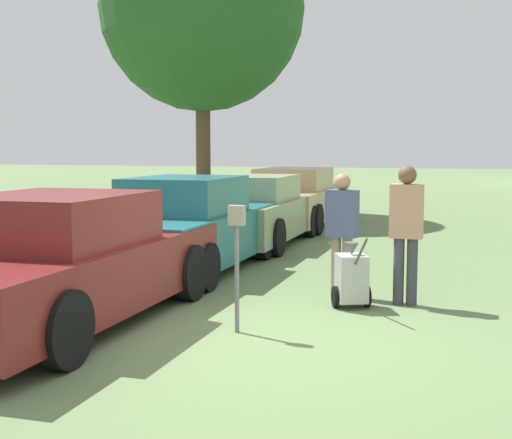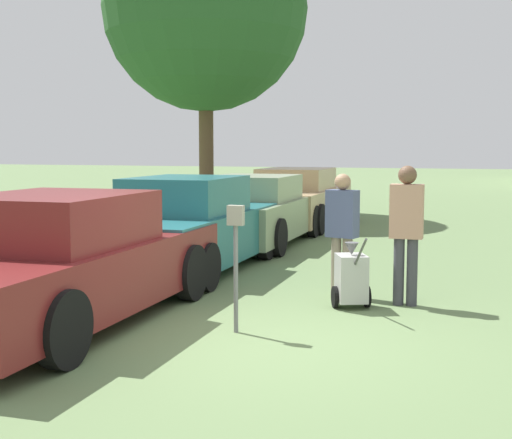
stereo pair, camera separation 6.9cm
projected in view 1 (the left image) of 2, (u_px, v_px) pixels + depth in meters
The scene contains 10 objects.
ground_plane at pixel (254, 342), 7.55m from camera, with size 120.00×120.00×0.00m, color #607A4C.
parked_car_maroon at pixel (64, 264), 8.26m from camera, with size 2.16×5.04×1.53m.
parked_car_teal at pixel (189, 228), 11.73m from camera, with size 1.97×4.85×1.57m.
parked_car_sage at pixel (253, 212), 14.95m from camera, with size 2.08×4.84×1.46m.
parked_car_tan at pixel (295, 199), 18.28m from camera, with size 2.05×5.25×1.50m.
parking_meter at pixel (237, 245), 7.84m from camera, with size 0.18×0.09×1.42m.
person_worker at pixel (342, 227), 9.76m from camera, with size 0.46×0.32×1.69m.
person_supervisor at pixel (406, 225), 9.20m from camera, with size 0.42×0.24×1.82m.
equipment_cart at pixel (351, 278), 9.13m from camera, with size 0.59×0.98×1.00m.
shade_tree at pixel (202, 9), 21.17m from camera, with size 6.09×6.09×9.18m.
Camera 1 is at (2.29, -7.02, 2.07)m, focal length 50.00 mm.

